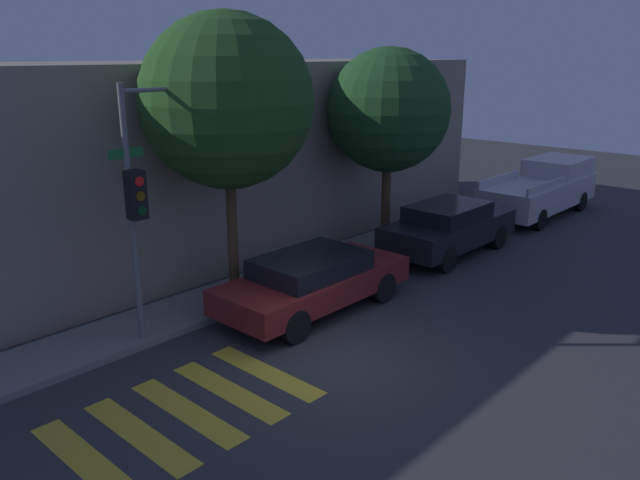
# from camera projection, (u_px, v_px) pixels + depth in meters

# --- Properties ---
(ground_plane) EXTENTS (60.00, 60.00, 0.00)m
(ground_plane) POSITION_uv_depth(u_px,v_px,m) (341.00, 364.00, 11.53)
(ground_plane) COLOR #333335
(sidewalk) EXTENTS (26.00, 1.64, 0.14)m
(sidewalk) POSITION_uv_depth(u_px,v_px,m) (206.00, 304.00, 14.12)
(sidewalk) COLOR slate
(sidewalk) RESTS_ON ground
(building_row) EXTENTS (26.00, 6.00, 5.30)m
(building_row) POSITION_uv_depth(u_px,v_px,m) (100.00, 169.00, 16.11)
(building_row) COLOR gray
(building_row) RESTS_ON ground
(crosswalk) EXTENTS (3.91, 2.60, 0.00)m
(crosswalk) POSITION_uv_depth(u_px,v_px,m) (187.00, 411.00, 10.03)
(crosswalk) COLOR gold
(crosswalk) RESTS_ON ground
(traffic_light_pole) EXTENTS (2.18, 0.56, 5.03)m
(traffic_light_pole) POSITION_uv_depth(u_px,v_px,m) (150.00, 175.00, 11.62)
(traffic_light_pole) COLOR slate
(traffic_light_pole) RESTS_ON ground
(sedan_near_corner) EXTENTS (4.65, 1.89, 1.32)m
(sedan_near_corner) POSITION_uv_depth(u_px,v_px,m) (313.00, 280.00, 13.74)
(sedan_near_corner) COLOR maroon
(sedan_near_corner) RESTS_ON ground
(sedan_middle) EXTENTS (4.57, 1.86, 1.48)m
(sedan_middle) POSITION_uv_depth(u_px,v_px,m) (449.00, 227.00, 17.70)
(sedan_middle) COLOR black
(sedan_middle) RESTS_ON ground
(pickup_truck) EXTENTS (5.66, 1.96, 1.86)m
(pickup_truck) POSITION_uv_depth(u_px,v_px,m) (543.00, 188.00, 22.07)
(pickup_truck) COLOR #BCBCC1
(pickup_truck) RESTS_ON ground
(tree_near_corner) EXTENTS (3.73, 3.73, 6.41)m
(tree_near_corner) POSITION_uv_depth(u_px,v_px,m) (227.00, 102.00, 13.20)
(tree_near_corner) COLOR #4C3823
(tree_near_corner) RESTS_ON ground
(tree_midblock) EXTENTS (3.45, 3.45, 5.72)m
(tree_midblock) POSITION_uv_depth(u_px,v_px,m) (388.00, 111.00, 17.41)
(tree_midblock) COLOR #4C3823
(tree_midblock) RESTS_ON ground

